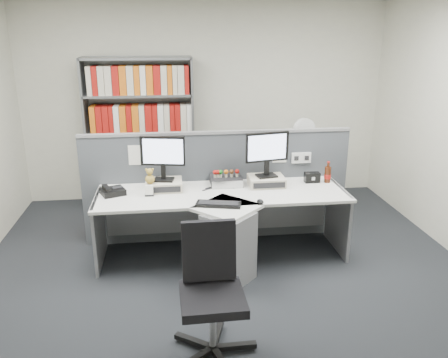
{
  "coord_description": "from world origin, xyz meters",
  "views": [
    {
      "loc": [
        -0.52,
        -3.62,
        2.34
      ],
      "look_at": [
        0.0,
        0.65,
        0.92
      ],
      "focal_mm": 36.68,
      "sensor_mm": 36.0,
      "label": 1
    }
  ],
  "objects": [
    {
      "name": "office_chair",
      "position": [
        -0.26,
        -0.68,
        0.52
      ],
      "size": [
        0.62,
        0.65,
        0.98
      ],
      "color": "silver",
      "rests_on": "ground"
    },
    {
      "name": "mouse",
      "position": [
        0.33,
        0.45,
        0.74
      ],
      "size": [
        0.06,
        0.1,
        0.04
      ],
      "primitive_type": "ellipsoid",
      "color": "black",
      "rests_on": "desk"
    },
    {
      "name": "monitor_left",
      "position": [
        -0.6,
        0.98,
        1.1
      ],
      "size": [
        0.46,
        0.18,
        0.47
      ],
      "color": "black",
      "rests_on": "monitor_riser_left"
    },
    {
      "name": "speaker",
      "position": [
        1.03,
        1.02,
        0.78
      ],
      "size": [
        0.17,
        0.09,
        0.11
      ],
      "primitive_type": "cube",
      "color": "black",
      "rests_on": "desk"
    },
    {
      "name": "desktop_pc",
      "position": [
        0.07,
        1.06,
        0.76
      ],
      "size": [
        0.33,
        0.3,
        0.09
      ],
      "color": "black",
      "rests_on": "desk"
    },
    {
      "name": "figurines",
      "position": [
        0.06,
        1.05,
        0.86
      ],
      "size": [
        0.29,
        0.05,
        0.09
      ],
      "color": "beige",
      "rests_on": "desktop_pc"
    },
    {
      "name": "desk_fan",
      "position": [
        1.2,
        1.99,
        1.04
      ],
      "size": [
        0.32,
        0.2,
        0.55
      ],
      "color": "white",
      "rests_on": "filing_cabinet"
    },
    {
      "name": "cola_bottle",
      "position": [
        1.19,
        1.0,
        0.81
      ],
      "size": [
        0.07,
        0.07,
        0.24
      ],
      "color": "#3F190A",
      "rests_on": "desk"
    },
    {
      "name": "monitor_riser_right",
      "position": [
        0.5,
        0.98,
        0.77
      ],
      "size": [
        0.38,
        0.31,
        0.1
      ],
      "color": "beige",
      "rests_on": "desk"
    },
    {
      "name": "plush_toy",
      "position": [
        -0.74,
        0.89,
        0.89
      ],
      "size": [
        0.1,
        0.1,
        0.17
      ],
      "color": "#A28536",
      "rests_on": "monitor_riser_left"
    },
    {
      "name": "room_shell",
      "position": [
        0.0,
        0.0,
        1.79
      ],
      "size": [
        5.04,
        5.54,
        2.72
      ],
      "color": "silver",
      "rests_on": "ground"
    },
    {
      "name": "filing_cabinet",
      "position": [
        1.2,
        1.99,
        0.35
      ],
      "size": [
        0.45,
        0.61,
        0.7
      ],
      "color": "slate",
      "rests_on": "ground"
    },
    {
      "name": "monitor_riser_left",
      "position": [
        -0.6,
        0.98,
        0.77
      ],
      "size": [
        0.38,
        0.31,
        0.1
      ],
      "color": "beige",
      "rests_on": "desk"
    },
    {
      "name": "keyboard",
      "position": [
        -0.08,
        0.45,
        0.73
      ],
      "size": [
        0.46,
        0.26,
        0.03
      ],
      "color": "black",
      "rests_on": "desk"
    },
    {
      "name": "shelving_unit",
      "position": [
        -0.9,
        2.44,
        0.98
      ],
      "size": [
        1.41,
        0.4,
        2.0
      ],
      "color": "slate",
      "rests_on": "ground"
    },
    {
      "name": "monitor_right",
      "position": [
        0.5,
        0.98,
        1.11
      ],
      "size": [
        0.47,
        0.19,
        0.49
      ],
      "color": "black",
      "rests_on": "monitor_riser_right"
    },
    {
      "name": "desk_calendar",
      "position": [
        -0.75,
        0.81,
        0.77
      ],
      "size": [
        0.09,
        0.07,
        0.11
      ],
      "color": "black",
      "rests_on": "desk"
    },
    {
      "name": "desk_phone",
      "position": [
        -1.12,
        0.89,
        0.76
      ],
      "size": [
        0.29,
        0.27,
        0.1
      ],
      "color": "black",
      "rests_on": "desk"
    },
    {
      "name": "ground",
      "position": [
        0.0,
        0.0,
        0.0
      ],
      "size": [
        5.5,
        5.5,
        0.0
      ],
      "primitive_type": "plane",
      "color": "#272A2E",
      "rests_on": "ground"
    },
    {
      "name": "desk",
      "position": [
        0.0,
        0.6,
        0.46
      ],
      "size": [
        2.6,
        1.2,
        0.72
      ],
      "color": "white",
      "rests_on": "ground"
    },
    {
      "name": "partition",
      "position": [
        0.0,
        1.25,
        0.65
      ],
      "size": [
        3.0,
        0.08,
        1.27
      ],
      "color": "#4A4E54",
      "rests_on": "ground"
    }
  ]
}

